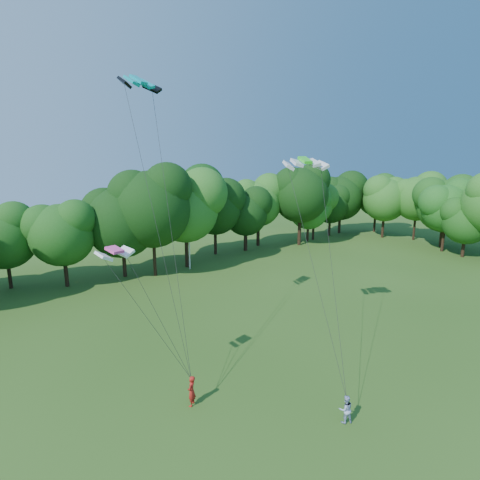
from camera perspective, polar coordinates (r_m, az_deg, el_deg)
ground at (r=22.73m, az=25.59°, el=-25.91°), size 160.00×160.00×0.00m
utility_pole at (r=47.22m, az=-7.76°, el=0.09°), size 1.45×0.51×7.46m
kite_flyer_left at (r=22.79m, az=-7.40°, el=-21.85°), size 0.77×0.75×1.78m
kite_flyer_right at (r=22.25m, az=15.80°, el=-23.56°), size 0.93×0.85×1.54m
kite_teal at (r=27.22m, az=-15.22°, el=22.50°), size 3.03×1.95×0.74m
kite_green at (r=26.97m, az=9.88°, el=11.91°), size 3.33×2.50×0.54m
kite_pink at (r=20.62m, az=-18.59°, el=-1.42°), size 2.05×1.32×0.29m
tree_back_center at (r=50.31m, az=-8.42°, el=6.14°), size 9.34×9.34×13.59m
tree_back_east at (r=64.04m, az=10.45°, el=5.68°), size 7.34×7.34×10.68m
tree_flank_east at (r=63.57m, az=29.00°, el=4.64°), size 7.72×7.72×11.23m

